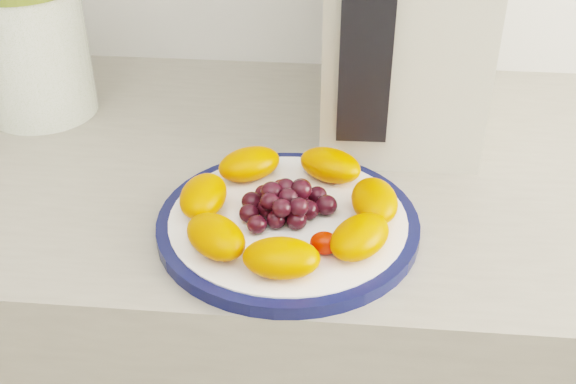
{
  "coord_description": "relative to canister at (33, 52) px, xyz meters",
  "views": [
    {
      "loc": [
        0.16,
        0.4,
        1.37
      ],
      "look_at": [
        0.1,
        1.04,
        0.95
      ],
      "focal_mm": 45.0,
      "sensor_mm": 36.0,
      "label": 1
    }
  ],
  "objects": [
    {
      "name": "plate_face",
      "position": [
        0.37,
        -0.25,
        -0.08
      ],
      "size": [
        0.26,
        0.26,
        0.02
      ],
      "primitive_type": "cylinder",
      "color": "white",
      "rests_on": "counter"
    },
    {
      "name": "fruit_plate",
      "position": [
        0.37,
        -0.26,
        -0.05
      ],
      "size": [
        0.24,
        0.24,
        0.04
      ],
      "color": "#D75400",
      "rests_on": "plate_face"
    },
    {
      "name": "appliance_panel",
      "position": [
        0.45,
        -0.13,
        0.09
      ],
      "size": [
        0.06,
        0.02,
        0.26
      ],
      "primitive_type": "cube",
      "rotation": [
        0.0,
        0.0,
        0.03
      ],
      "color": "black",
      "rests_on": "appliance_body"
    },
    {
      "name": "canister",
      "position": [
        0.0,
        0.0,
        0.0
      ],
      "size": [
        0.2,
        0.2,
        0.18
      ],
      "primitive_type": "cylinder",
      "rotation": [
        0.0,
        0.0,
        -0.43
      ],
      "color": "#4E6D18",
      "rests_on": "counter"
    },
    {
      "name": "plate_rim",
      "position": [
        0.37,
        -0.25,
        -0.08
      ],
      "size": [
        0.29,
        0.29,
        0.01
      ],
      "primitive_type": "cylinder",
      "color": "#0C123D",
      "rests_on": "counter"
    }
  ]
}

